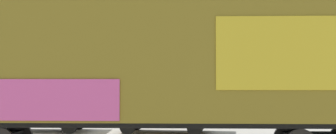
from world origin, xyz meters
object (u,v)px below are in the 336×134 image
freight_car (150,62)px  flagpole (256,27)px  parked_car_white (39,113)px  parked_car_tan (163,112)px

freight_car → flagpole: size_ratio=1.94×
freight_car → flagpole: (4.02, 10.84, 2.18)m
flagpole → parked_car_white: flagpole is taller
flagpole → parked_car_tan: size_ratio=1.97×
parked_car_white → parked_car_tan: (5.46, 0.07, 0.09)m
parked_car_tan → flagpole: bearing=48.8°
flagpole → parked_car_tan: (-4.31, -4.93, -4.11)m
freight_car → parked_car_tan: size_ratio=3.84×
parked_car_white → parked_car_tan: size_ratio=1.09×
parked_car_white → flagpole: bearing=27.1°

